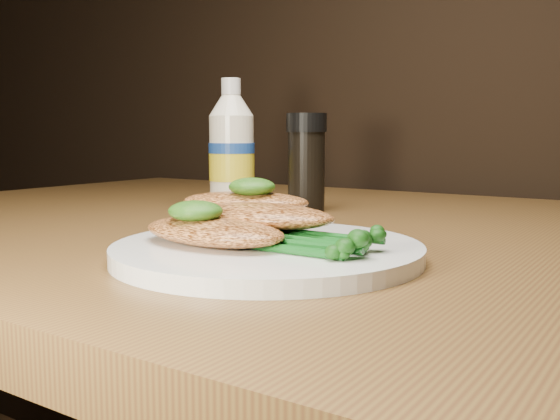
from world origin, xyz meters
The scene contains 9 objects.
plate centered at (0.10, 0.86, 0.76)m, with size 0.24×0.24×0.01m, color white.
chicken_front centered at (0.07, 0.83, 0.77)m, with size 0.13×0.07×0.02m, color #DF8946.
chicken_mid centered at (0.08, 0.88, 0.78)m, with size 0.13×0.07×0.02m, color #DF8946.
chicken_back centered at (0.04, 0.90, 0.79)m, with size 0.11×0.06×0.02m, color #DF8946.
pesto_front centered at (0.05, 0.83, 0.79)m, with size 0.04×0.04×0.02m, color #08350A.
pesto_back centered at (0.05, 0.90, 0.80)m, with size 0.04×0.04×0.02m, color #08350A.
broccolini_bundle centered at (0.14, 0.86, 0.77)m, with size 0.12×0.09×0.02m, color #125519, non-canonical shape.
mayo_bottle centered at (-0.13, 1.11, 0.83)m, with size 0.06×0.06×0.17m, color white, non-canonical shape.
pepper_grinder centered at (-0.03, 1.14, 0.81)m, with size 0.05×0.05×0.12m, color black, non-canonical shape.
Camera 1 is at (0.38, 0.46, 0.85)m, focal length 40.40 mm.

